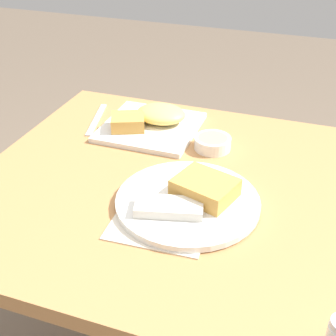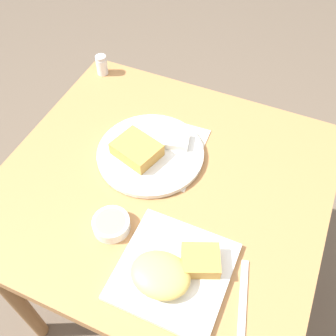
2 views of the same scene
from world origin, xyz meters
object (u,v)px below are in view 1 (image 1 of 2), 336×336
plate_oval_far (190,199)px  sauce_ramekin (213,143)px  butter_knife (96,119)px  plate_square_near (152,121)px

plate_oval_far → sauce_ramekin: bearing=-85.9°
plate_oval_far → butter_knife: plate_oval_far is taller
plate_square_near → butter_knife: 0.17m
plate_square_near → butter_knife: (0.17, 0.00, -0.02)m
plate_square_near → butter_knife: bearing=1.4°
sauce_ramekin → butter_knife: 0.36m
butter_knife → sauce_ramekin: bearing=68.3°
plate_square_near → butter_knife: plate_square_near is taller
butter_knife → plate_oval_far: bearing=37.3°
plate_square_near → sauce_ramekin: bearing=164.1°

